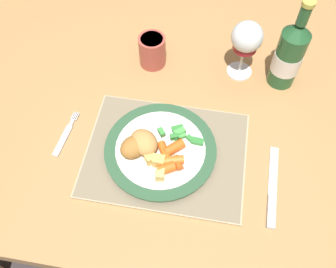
{
  "coord_description": "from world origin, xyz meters",
  "views": [
    {
      "loc": [
        0.12,
        -0.58,
        1.47
      ],
      "look_at": [
        0.04,
        -0.15,
        0.78
      ],
      "focal_mm": 40.0,
      "sensor_mm": 36.0,
      "label": 1
    }
  ],
  "objects_px": {
    "fork": "(65,137)",
    "table_knife": "(272,193)",
    "bottle": "(289,55)",
    "dinner_plate": "(160,150)",
    "wine_glass": "(247,39)",
    "drinking_cup": "(152,50)",
    "dining_table": "(162,113)"
  },
  "relations": [
    {
      "from": "bottle",
      "to": "fork",
      "type": "bearing_deg",
      "value": -151.86
    },
    {
      "from": "dining_table",
      "to": "drinking_cup",
      "type": "distance_m",
      "value": 0.17
    },
    {
      "from": "dining_table",
      "to": "wine_glass",
      "type": "xyz_separation_m",
      "value": [
        0.19,
        0.1,
        0.2
      ]
    },
    {
      "from": "dinner_plate",
      "to": "bottle",
      "type": "relative_size",
      "value": 1.02
    },
    {
      "from": "fork",
      "to": "bottle",
      "type": "height_order",
      "value": "bottle"
    },
    {
      "from": "dining_table",
      "to": "wine_glass",
      "type": "bearing_deg",
      "value": 28.02
    },
    {
      "from": "fork",
      "to": "bottle",
      "type": "xyz_separation_m",
      "value": [
        0.48,
        0.26,
        0.09
      ]
    },
    {
      "from": "table_knife",
      "to": "bottle",
      "type": "relative_size",
      "value": 0.79
    },
    {
      "from": "dinner_plate",
      "to": "table_knife",
      "type": "relative_size",
      "value": 1.29
    },
    {
      "from": "fork",
      "to": "wine_glass",
      "type": "xyz_separation_m",
      "value": [
        0.38,
        0.27,
        0.11
      ]
    },
    {
      "from": "dining_table",
      "to": "table_knife",
      "type": "xyz_separation_m",
      "value": [
        0.28,
        -0.23,
        0.1
      ]
    },
    {
      "from": "fork",
      "to": "drinking_cup",
      "type": "bearing_deg",
      "value": 59.68
    },
    {
      "from": "dinner_plate",
      "to": "table_knife",
      "type": "bearing_deg",
      "value": -12.36
    },
    {
      "from": "fork",
      "to": "drinking_cup",
      "type": "relative_size",
      "value": 1.49
    },
    {
      "from": "dining_table",
      "to": "table_knife",
      "type": "distance_m",
      "value": 0.37
    },
    {
      "from": "dining_table",
      "to": "dinner_plate",
      "type": "relative_size",
      "value": 4.99
    },
    {
      "from": "drinking_cup",
      "to": "wine_glass",
      "type": "bearing_deg",
      "value": 1.49
    },
    {
      "from": "table_knife",
      "to": "bottle",
      "type": "height_order",
      "value": "bottle"
    },
    {
      "from": "table_knife",
      "to": "drinking_cup",
      "type": "bearing_deg",
      "value": 134.5
    },
    {
      "from": "dinner_plate",
      "to": "drinking_cup",
      "type": "height_order",
      "value": "drinking_cup"
    },
    {
      "from": "dining_table",
      "to": "table_knife",
      "type": "bearing_deg",
      "value": -39.86
    },
    {
      "from": "table_knife",
      "to": "drinking_cup",
      "type": "relative_size",
      "value": 2.29
    },
    {
      "from": "wine_glass",
      "to": "drinking_cup",
      "type": "bearing_deg",
      "value": -178.51
    },
    {
      "from": "dinner_plate",
      "to": "wine_glass",
      "type": "xyz_separation_m",
      "value": [
        0.16,
        0.28,
        0.09
      ]
    },
    {
      "from": "dinner_plate",
      "to": "wine_glass",
      "type": "distance_m",
      "value": 0.33
    },
    {
      "from": "dinner_plate",
      "to": "drinking_cup",
      "type": "distance_m",
      "value": 0.28
    },
    {
      "from": "fork",
      "to": "table_knife",
      "type": "relative_size",
      "value": 0.65
    },
    {
      "from": "table_knife",
      "to": "dining_table",
      "type": "bearing_deg",
      "value": 140.14
    },
    {
      "from": "table_knife",
      "to": "wine_glass",
      "type": "distance_m",
      "value": 0.36
    },
    {
      "from": "drinking_cup",
      "to": "dinner_plate",
      "type": "bearing_deg",
      "value": -75.38
    },
    {
      "from": "dining_table",
      "to": "fork",
      "type": "relative_size",
      "value": 9.88
    },
    {
      "from": "dinner_plate",
      "to": "table_knife",
      "type": "distance_m",
      "value": 0.25
    }
  ]
}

